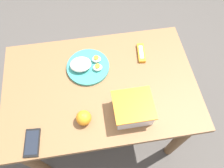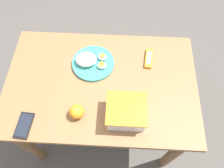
{
  "view_description": "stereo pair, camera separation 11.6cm",
  "coord_description": "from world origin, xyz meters",
  "px_view_note": "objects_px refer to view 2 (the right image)",
  "views": [
    {
      "loc": [
        0.02,
        0.58,
        1.75
      ],
      "look_at": [
        -0.06,
        0.02,
        0.73
      ],
      "focal_mm": 35.0,
      "sensor_mm": 36.0,
      "label": 1
    },
    {
      "loc": [
        -0.09,
        0.58,
        1.75
      ],
      "look_at": [
        -0.06,
        0.02,
        0.73
      ],
      "focal_mm": 35.0,
      "sensor_mm": 36.0,
      "label": 2
    }
  ],
  "objects_px": {
    "orange_fruit": "(77,112)",
    "cell_phone": "(24,125)",
    "rice_plate": "(91,62)",
    "candy_bar": "(149,59)",
    "food_container": "(126,113)"
  },
  "relations": [
    {
      "from": "food_container",
      "to": "candy_bar",
      "type": "relative_size",
      "value": 1.44
    },
    {
      "from": "candy_bar",
      "to": "food_container",
      "type": "bearing_deg",
      "value": 70.48
    },
    {
      "from": "orange_fruit",
      "to": "cell_phone",
      "type": "bearing_deg",
      "value": 15.97
    },
    {
      "from": "orange_fruit",
      "to": "rice_plate",
      "type": "bearing_deg",
      "value": -97.63
    },
    {
      "from": "rice_plate",
      "to": "candy_bar",
      "type": "relative_size",
      "value": 1.8
    },
    {
      "from": "candy_bar",
      "to": "cell_phone",
      "type": "xyz_separation_m",
      "value": [
        0.63,
        0.43,
        -0.0
      ]
    },
    {
      "from": "food_container",
      "to": "candy_bar",
      "type": "xyz_separation_m",
      "value": [
        -0.13,
        -0.35,
        -0.04
      ]
    },
    {
      "from": "orange_fruit",
      "to": "cell_phone",
      "type": "xyz_separation_m",
      "value": [
        0.26,
        0.07,
        -0.03
      ]
    },
    {
      "from": "cell_phone",
      "to": "rice_plate",
      "type": "bearing_deg",
      "value": -127.81
    },
    {
      "from": "orange_fruit",
      "to": "candy_bar",
      "type": "height_order",
      "value": "orange_fruit"
    },
    {
      "from": "cell_phone",
      "to": "candy_bar",
      "type": "bearing_deg",
      "value": -145.33
    },
    {
      "from": "candy_bar",
      "to": "cell_phone",
      "type": "bearing_deg",
      "value": 34.67
    },
    {
      "from": "rice_plate",
      "to": "cell_phone",
      "type": "distance_m",
      "value": 0.49
    },
    {
      "from": "candy_bar",
      "to": "cell_phone",
      "type": "height_order",
      "value": "candy_bar"
    },
    {
      "from": "rice_plate",
      "to": "candy_bar",
      "type": "distance_m",
      "value": 0.33
    }
  ]
}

